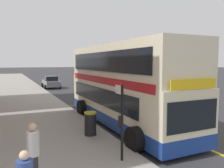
{
  "coord_description": "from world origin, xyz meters",
  "views": [
    {
      "loc": [
        -8.29,
        -3.28,
        3.46
      ],
      "look_at": [
        -2.94,
        8.23,
        2.25
      ],
      "focal_mm": 36.65,
      "sensor_mm": 36.0,
      "label": 1
    }
  ],
  "objects": [
    {
      "name": "ground_plane",
      "position": [
        0.0,
        32.0,
        0.0
      ],
      "size": [
        260.0,
        260.0,
        0.0
      ],
      "primitive_type": "plane",
      "color": "#333335"
    },
    {
      "name": "bus_bay_markings",
      "position": [
        -2.5,
        7.97,
        0.01
      ],
      "size": [
        3.01,
        13.28,
        0.01
      ],
      "color": "gold",
      "rests_on": "ground"
    },
    {
      "name": "double_decker_bus",
      "position": [
        -2.46,
        7.94,
        2.06
      ],
      "size": [
        3.28,
        10.73,
        4.4
      ],
      "color": "beige",
      "rests_on": "ground"
    },
    {
      "name": "parked_car_white_far",
      "position": [
        4.99,
        29.31,
        0.8
      ],
      "size": [
        2.09,
        4.2,
        1.62
      ],
      "rotation": [
        0.0,
        0.0,
        -0.05
      ],
      "color": "silver",
      "rests_on": "ground"
    },
    {
      "name": "parked_car_grey_kerbside",
      "position": [
        -2.86,
        27.9,
        0.8
      ],
      "size": [
        2.09,
        4.2,
        1.62
      ],
      "rotation": [
        0.0,
        0.0,
        -0.0
      ],
      "color": "slate",
      "rests_on": "ground"
    },
    {
      "name": "bus_stop_sign",
      "position": [
        -4.83,
        3.45,
        1.71
      ],
      "size": [
        0.09,
        0.51,
        2.65
      ],
      "color": "black",
      "rests_on": "pavement_near"
    },
    {
      "name": "parked_car_white_across",
      "position": [
        2.58,
        28.52,
        0.8
      ],
      "size": [
        2.09,
        4.2,
        1.62
      ],
      "rotation": [
        0.0,
        0.0,
        3.1
      ],
      "color": "silver",
      "rests_on": "ground"
    },
    {
      "name": "pavement_near",
      "position": [
        -7.0,
        32.0,
        0.07
      ],
      "size": [
        6.0,
        76.0,
        0.14
      ],
      "primitive_type": "cube",
      "color": "gray",
      "rests_on": "ground"
    },
    {
      "name": "pedestrian_further_back",
      "position": [
        -7.71,
        2.96,
        1.08
      ],
      "size": [
        0.34,
        0.34,
        1.73
      ],
      "color": "#26262D",
      "rests_on": "pavement_near"
    },
    {
      "name": "litter_bin",
      "position": [
        -4.88,
        6.39,
        0.68
      ],
      "size": [
        0.56,
        0.56,
        1.07
      ],
      "color": "black",
      "rests_on": "pavement_near"
    }
  ]
}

